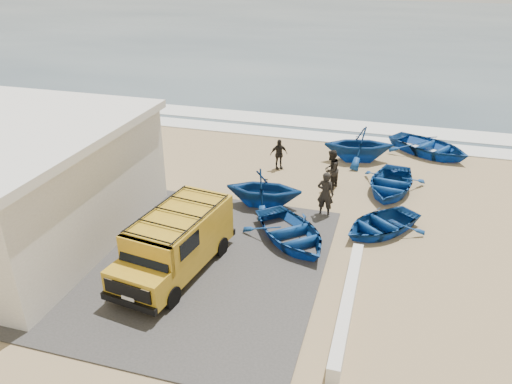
# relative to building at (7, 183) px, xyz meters

# --- Properties ---
(ground) EXTENTS (160.00, 160.00, 0.00)m
(ground) POSITION_rel_building_xyz_m (7.50, 2.00, -2.16)
(ground) COLOR tan
(slab) EXTENTS (12.00, 10.00, 0.05)m
(slab) POSITION_rel_building_xyz_m (5.50, -0.00, -2.14)
(slab) COLOR #423F3C
(slab) RESTS_ON ground
(ocean) EXTENTS (180.00, 88.00, 0.01)m
(ocean) POSITION_rel_building_xyz_m (7.50, 58.00, -2.16)
(ocean) COLOR #385166
(ocean) RESTS_ON ground
(surf_line) EXTENTS (180.00, 1.60, 0.06)m
(surf_line) POSITION_rel_building_xyz_m (7.50, 14.00, -2.13)
(surf_line) COLOR white
(surf_line) RESTS_ON ground
(surf_wash) EXTENTS (180.00, 2.20, 0.04)m
(surf_wash) POSITION_rel_building_xyz_m (7.50, 16.50, -2.14)
(surf_wash) COLOR white
(surf_wash) RESTS_ON ground
(building) EXTENTS (8.40, 9.40, 4.30)m
(building) POSITION_rel_building_xyz_m (0.00, 0.00, 0.00)
(building) COLOR white
(building) RESTS_ON ground
(parapet) EXTENTS (0.35, 6.00, 0.55)m
(parapet) POSITION_rel_building_xyz_m (12.50, -1.00, -1.89)
(parapet) COLOR silver
(parapet) RESTS_ON ground
(van) EXTENTS (2.62, 5.16, 2.11)m
(van) POSITION_rel_building_xyz_m (6.77, -0.46, -1.03)
(van) COLOR gold
(van) RESTS_ON ground
(boat_near_left) EXTENTS (4.67, 4.77, 0.81)m
(boat_near_left) POSITION_rel_building_xyz_m (10.03, 2.35, -1.76)
(boat_near_left) COLOR navy
(boat_near_left) RESTS_ON ground
(boat_near_right) EXTENTS (4.08, 4.20, 0.71)m
(boat_near_right) POSITION_rel_building_xyz_m (13.14, 4.02, -1.81)
(boat_near_right) COLOR navy
(boat_near_right) RESTS_ON ground
(boat_mid_left) EXTENTS (3.40, 3.01, 1.66)m
(boat_mid_left) POSITION_rel_building_xyz_m (8.31, 4.81, -1.33)
(boat_mid_left) COLOR navy
(boat_mid_left) RESTS_ON ground
(boat_mid_right) EXTENTS (3.25, 4.21, 0.81)m
(boat_mid_right) POSITION_rel_building_xyz_m (13.32, 7.76, -1.76)
(boat_mid_right) COLOR navy
(boat_mid_right) RESTS_ON ground
(boat_far_left) EXTENTS (4.01, 3.66, 1.80)m
(boat_far_left) POSITION_rel_building_xyz_m (11.56, 11.04, -1.26)
(boat_far_left) COLOR navy
(boat_far_left) RESTS_ON ground
(boat_far_right) EXTENTS (5.30, 4.92, 0.90)m
(boat_far_right) POSITION_rel_building_xyz_m (15.07, 12.93, -1.72)
(boat_far_right) COLOR navy
(boat_far_right) RESTS_ON ground
(fisherman_front) EXTENTS (0.73, 0.52, 1.88)m
(fisherman_front) POSITION_rel_building_xyz_m (10.87, 4.80, -1.22)
(fisherman_front) COLOR black
(fisherman_front) RESTS_ON ground
(fisherman_middle) EXTENTS (0.91, 1.04, 1.82)m
(fisherman_middle) POSITION_rel_building_xyz_m (10.71, 7.37, -1.25)
(fisherman_middle) COLOR black
(fisherman_middle) RESTS_ON ground
(fisherman_back) EXTENTS (0.94, 0.78, 1.51)m
(fisherman_back) POSITION_rel_building_xyz_m (7.93, 8.91, -1.41)
(fisherman_back) COLOR black
(fisherman_back) RESTS_ON ground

